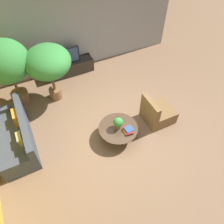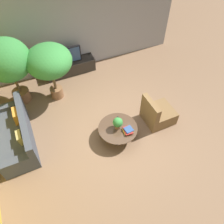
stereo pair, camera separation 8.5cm
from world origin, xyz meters
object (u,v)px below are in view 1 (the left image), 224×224
potted_plant_tabletop (118,123)px  couch_by_wall (17,136)px  potted_palm_corner (48,63)px  media_console (69,68)px  potted_palm_tall (6,63)px  television (66,56)px  coffee_table (118,130)px  armchair_wicker (157,113)px

potted_plant_tabletop → couch_by_wall: bearing=159.0°
potted_palm_corner → media_console: bearing=52.8°
potted_palm_tall → couch_by_wall: bearing=-102.6°
media_console → television: size_ratio=2.00×
coffee_table → armchair_wicker: 1.28m
potted_palm_tall → armchair_wicker: bearing=-35.9°
potted_plant_tabletop → potted_palm_tall: bearing=130.0°
coffee_table → armchair_wicker: size_ratio=1.21×
television → coffee_table: 3.26m
armchair_wicker → potted_palm_corner: bearing=47.6°
armchair_wicker → potted_plant_tabletop: size_ratio=2.44×
armchair_wicker → couch_by_wall: bearing=76.7°
television → coffee_table: television is taller
television → couch_by_wall: size_ratio=0.43×
media_console → potted_palm_tall: bearing=-159.1°
television → potted_plant_tabletop: television is taller
television → potted_palm_tall: (-1.79, -0.68, 0.71)m
couch_by_wall → potted_palm_corner: 2.15m
potted_palm_corner → television: bearing=52.7°
coffee_table → potted_palm_tall: (-2.13, 2.53, 1.16)m
media_console → coffee_table: 3.23m
media_console → armchair_wicker: (1.61, -3.14, 0.03)m
television → armchair_wicker: size_ratio=1.02×
potted_palm_corner → potted_plant_tabletop: potted_palm_corner is taller
coffee_table → potted_plant_tabletop: size_ratio=2.95×
coffee_table → couch_by_wall: couch_by_wall is taller
couch_by_wall → television: bearing=136.5°
television → couch_by_wall: television is taller
coffee_table → potted_palm_tall: potted_palm_tall is taller
media_console → coffee_table: (0.34, -3.22, 0.04)m
potted_palm_tall → potted_palm_corner: size_ratio=1.15×
armchair_wicker → potted_palm_corner: size_ratio=0.47×
television → couch_by_wall: 3.14m
potted_palm_tall → television: bearing=20.9°
television → potted_palm_tall: 2.04m
coffee_table → couch_by_wall: bearing=158.9°
potted_palm_tall → potted_palm_corner: bearing=-16.3°
media_console → potted_palm_corner: (-0.75, -0.99, 1.08)m
television → couch_by_wall: (-2.14, -2.26, -0.44)m
potted_palm_tall → potted_plant_tabletop: size_ratio=5.91×
potted_palm_corner → armchair_wicker: bearing=-42.4°
media_console → potted_palm_tall: 2.26m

